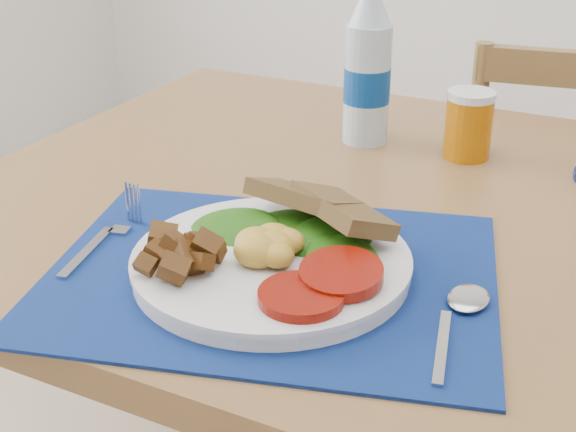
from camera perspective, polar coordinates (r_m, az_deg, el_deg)
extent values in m
cube|color=brown|center=(1.02, 14.36, -1.52)|extent=(1.40, 0.90, 0.04)
cylinder|color=brown|center=(1.73, -4.83, -3.00)|extent=(0.06, 0.06, 0.71)
cube|color=brown|center=(1.82, 17.78, -1.51)|extent=(0.43, 0.42, 0.04)
cylinder|color=brown|center=(2.05, 12.71, -4.14)|extent=(0.03, 0.03, 0.37)
cylinder|color=brown|center=(1.79, 11.67, -8.72)|extent=(0.03, 0.03, 0.37)
cube|color=brown|center=(1.53, 19.71, 9.80)|extent=(0.34, 0.08, 0.43)
cube|color=black|center=(0.86, -1.19, -4.14)|extent=(0.56, 0.48, 0.00)
cylinder|color=silver|center=(0.86, -1.20, -3.48)|extent=(0.30, 0.30, 0.02)
ellipsoid|color=gold|center=(0.84, -1.06, -2.14)|extent=(0.07, 0.06, 0.03)
cylinder|color=#930C05|center=(0.78, 2.42, -5.13)|extent=(0.08, 0.08, 0.01)
ellipsoid|color=#173E07|center=(0.88, 0.68, -1.47)|extent=(0.16, 0.09, 0.01)
cube|color=brown|center=(0.90, 2.47, 0.87)|extent=(0.14, 0.11, 0.04)
cube|color=#B2B5BA|center=(0.93, -14.13, -2.50)|extent=(0.04, 0.12, 0.00)
cube|color=#B2B5BA|center=(0.98, -11.18, -0.55)|extent=(0.04, 0.06, 0.00)
cube|color=#B2B5BA|center=(0.75, 10.90, -9.11)|extent=(0.04, 0.12, 0.00)
ellipsoid|color=#B2B5BA|center=(0.83, 12.68, -5.87)|extent=(0.04, 0.06, 0.01)
cylinder|color=#ADBFCC|center=(1.22, 5.63, 9.27)|extent=(0.07, 0.07, 0.18)
cylinder|color=navy|center=(1.22, 5.63, 9.27)|extent=(0.07, 0.07, 0.05)
cone|color=#ADBFCC|center=(1.20, 5.86, 14.35)|extent=(0.06, 0.06, 0.04)
cylinder|color=#AD5D04|center=(1.19, 12.71, 6.23)|extent=(0.07, 0.07, 0.09)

